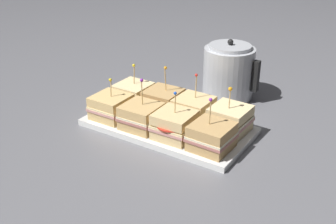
% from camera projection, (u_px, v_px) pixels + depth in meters
% --- Properties ---
extents(ground_plane, '(6.00, 6.00, 0.00)m').
position_uv_depth(ground_plane, '(168.00, 129.00, 1.28)').
color(ground_plane, slate).
extents(serving_platter, '(0.50, 0.25, 0.02)m').
position_uv_depth(serving_platter, '(168.00, 126.00, 1.28)').
color(serving_platter, silver).
rests_on(serving_platter, ground_plane).
extents(sandwich_front_far_left, '(0.11, 0.11, 0.13)m').
position_uv_depth(sandwich_front_far_left, '(111.00, 107.00, 1.30)').
color(sandwich_front_far_left, tan).
rests_on(sandwich_front_far_left, serving_platter).
extents(sandwich_front_center_left, '(0.11, 0.11, 0.15)m').
position_uv_depth(sandwich_front_center_left, '(141.00, 116.00, 1.24)').
color(sandwich_front_center_left, tan).
rests_on(sandwich_front_center_left, serving_platter).
extents(sandwich_front_center_right, '(0.11, 0.12, 0.14)m').
position_uv_depth(sandwich_front_center_right, '(175.00, 125.00, 1.18)').
color(sandwich_front_center_right, '#DBB77A').
rests_on(sandwich_front_center_right, serving_platter).
extents(sandwich_front_far_right, '(0.11, 0.11, 0.15)m').
position_uv_depth(sandwich_front_far_right, '(211.00, 137.00, 1.13)').
color(sandwich_front_far_right, tan).
rests_on(sandwich_front_far_right, serving_platter).
extents(sandwich_back_far_left, '(0.11, 0.11, 0.14)m').
position_uv_depth(sandwich_back_far_left, '(134.00, 94.00, 1.38)').
color(sandwich_back_far_left, beige).
rests_on(sandwich_back_far_left, serving_platter).
extents(sandwich_back_center_left, '(0.11, 0.11, 0.16)m').
position_uv_depth(sandwich_back_center_left, '(163.00, 102.00, 1.33)').
color(sandwich_back_center_left, tan).
rests_on(sandwich_back_center_left, serving_platter).
extents(sandwich_back_center_right, '(0.11, 0.11, 0.15)m').
position_uv_depth(sandwich_back_center_right, '(194.00, 110.00, 1.27)').
color(sandwich_back_center_right, '#DBB77A').
rests_on(sandwich_back_center_right, serving_platter).
extents(sandwich_back_far_right, '(0.11, 0.12, 0.14)m').
position_uv_depth(sandwich_back_far_right, '(230.00, 119.00, 1.22)').
color(sandwich_back_far_right, beige).
rests_on(sandwich_back_far_right, serving_platter).
extents(kettle_steel, '(0.20, 0.18, 0.21)m').
position_uv_depth(kettle_steel, '(229.00, 72.00, 1.46)').
color(kettle_steel, '#B7BABF').
rests_on(kettle_steel, ground_plane).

